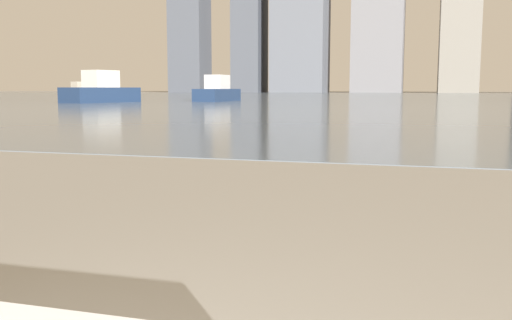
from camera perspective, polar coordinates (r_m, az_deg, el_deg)
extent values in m
cube|color=slate|center=(61.84, 15.73, 6.10)|extent=(180.00, 110.00, 0.01)
cube|color=navy|center=(39.87, -3.87, 6.50)|extent=(1.87, 4.89, 0.84)
cube|color=silver|center=(39.87, -3.89, 7.80)|extent=(1.28, 1.86, 0.96)
cube|color=#2D2D33|center=(80.01, -17.27, 6.53)|extent=(2.59, 4.93, 0.82)
cube|color=#B2A893|center=(80.01, -17.29, 7.16)|extent=(1.53, 1.97, 0.94)
cube|color=navy|center=(37.59, -15.21, 6.30)|extent=(3.02, 5.64, 0.94)
cube|color=silver|center=(37.59, -15.26, 7.83)|extent=(1.77, 2.27, 1.07)
cube|color=#4C515B|center=(128.59, -6.66, 12.92)|extent=(7.41, 7.30, 27.66)
cube|color=slate|center=(121.42, 4.47, 14.32)|extent=(11.00, 9.38, 32.01)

